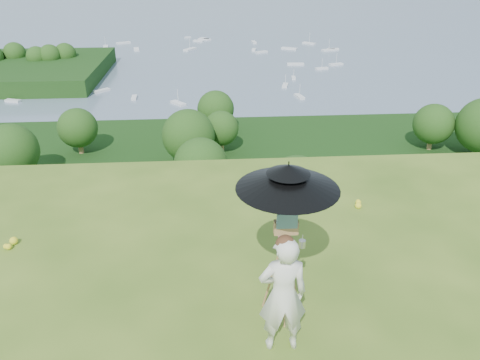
{
  "coord_description": "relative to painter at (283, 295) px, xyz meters",
  "views": [
    {
      "loc": [
        -0.2,
        -3.4,
        4.61
      ],
      "look_at": [
        0.32,
        4.02,
        0.91
      ],
      "focal_mm": 35.0,
      "sensor_mm": 36.0,
      "label": 1
    }
  ],
  "objects": [
    {
      "name": "bay_water",
      "position": [
        -0.63,
        238.98,
        -34.83
      ],
      "size": [
        700.0,
        700.0,
        0.0
      ],
      "primitive_type": "plane",
      "color": "slate",
      "rests_on": "ground"
    },
    {
      "name": "moored_boats",
      "position": [
        -13.13,
        159.98,
        -34.48
      ],
      "size": [
        140.0,
        140.0,
        0.7
      ],
      "primitive_type": null,
      "color": "white",
      "rests_on": "bay_water"
    },
    {
      "name": "harbor_town",
      "position": [
        -0.63,
        73.98,
        -30.33
      ],
      "size": [
        110.0,
        22.0,
        5.0
      ],
      "primitive_type": null,
      "color": "silver",
      "rests_on": "shoreline_tier"
    },
    {
      "name": "shoreline_tier",
      "position": [
        -0.63,
        73.98,
        -36.83
      ],
      "size": [
        170.0,
        28.0,
        8.0
      ],
      "primitive_type": "cube",
      "color": "slate",
      "rests_on": "bay_water"
    },
    {
      "name": "forest_slope",
      "position": [
        -0.63,
        33.98,
        -29.83
      ],
      "size": [
        140.0,
        56.0,
        22.0
      ],
      "primitive_type": "cube",
      "color": "#11350E",
      "rests_on": "bay_water"
    },
    {
      "name": "sun_umbrella",
      "position": [
        0.11,
        0.63,
        1.0
      ],
      "size": [
        1.3,
        1.3,
        0.97
      ],
      "primitive_type": null,
      "rotation": [
        0.0,
        0.0,
        -0.0
      ],
      "color": "black",
      "rests_on": "field_easel"
    },
    {
      "name": "slope_trees",
      "position": [
        -0.63,
        33.98,
        -15.83
      ],
      "size": [
        110.0,
        50.0,
        6.0
      ],
      "primitive_type": null,
      "color": "#1D4F17",
      "rests_on": "forest_slope"
    },
    {
      "name": "field_easel",
      "position": [
        0.11,
        0.6,
        -0.01
      ],
      "size": [
        0.62,
        0.62,
        1.64
      ],
      "primitive_type": null,
      "rotation": [
        0.0,
        0.0,
        0.0
      ],
      "color": "olive",
      "rests_on": "ground"
    },
    {
      "name": "painter_cap",
      "position": [
        0.0,
        0.0,
        0.78
      ],
      "size": [
        0.23,
        0.27,
        0.1
      ],
      "primitive_type": null,
      "rotation": [
        0.0,
        0.0,
        0.02
      ],
      "color": "#DE7C79",
      "rests_on": "painter"
    },
    {
      "name": "painter",
      "position": [
        0.0,
        0.0,
        0.0
      ],
      "size": [
        0.61,
        0.41,
        1.65
      ],
      "primitive_type": "imported",
      "rotation": [
        0.0,
        0.0,
        3.17
      ],
      "color": "silver",
      "rests_on": "ground"
    }
  ]
}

